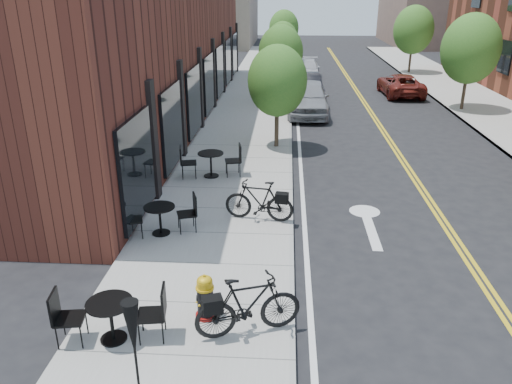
{
  "coord_description": "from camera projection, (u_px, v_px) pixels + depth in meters",
  "views": [
    {
      "loc": [
        -0.25,
        -9.54,
        5.76
      ],
      "look_at": [
        -0.96,
        2.08,
        1.0
      ],
      "focal_mm": 35.0,
      "sensor_mm": 36.0,
      "label": 1
    }
  ],
  "objects": [
    {
      "name": "sidewalk_near",
      "position": [
        243.0,
        139.0,
        20.31
      ],
      "size": [
        4.0,
        70.0,
        0.12
      ],
      "primitive_type": "cube",
      "color": "#9E9B93",
      "rests_on": "ground"
    },
    {
      "name": "parked_car_b",
      "position": [
        306.0,
        87.0,
        27.55
      ],
      "size": [
        1.96,
        4.54,
        1.45
      ],
      "primitive_type": "imported",
      "rotation": [
        0.0,
        0.0,
        0.1
      ],
      "color": "black",
      "rests_on": "ground"
    },
    {
      "name": "tree_near_b",
      "position": [
        281.0,
        52.0,
        25.69
      ],
      "size": [
        2.3,
        2.3,
        3.98
      ],
      "color": "#382B1E",
      "rests_on": "sidewalk_near"
    },
    {
      "name": "bicycle_left",
      "position": [
        259.0,
        201.0,
        12.92
      ],
      "size": [
        1.87,
        0.8,
        1.09
      ],
      "primitive_type": "imported",
      "rotation": [
        0.0,
        0.0,
        -1.73
      ],
      "color": "black",
      "rests_on": "sidewalk_near"
    },
    {
      "name": "parked_car_a",
      "position": [
        308.0,
        98.0,
        24.27
      ],
      "size": [
        2.06,
        4.89,
        1.65
      ],
      "primitive_type": "imported",
      "rotation": [
        0.0,
        0.0,
        -0.02
      ],
      "color": "gray",
      "rests_on": "ground"
    },
    {
      "name": "ground",
      "position": [
        294.0,
        271.0,
        10.98
      ],
      "size": [
        120.0,
        120.0,
        0.0
      ],
      "primitive_type": "plane",
      "color": "black",
      "rests_on": "ground"
    },
    {
      "name": "tree_far_c",
      "position": [
        413.0,
        30.0,
        35.2
      ],
      "size": [
        2.8,
        2.8,
        4.62
      ],
      "color": "#382B1E",
      "rests_on": "sidewalk_far"
    },
    {
      "name": "bicycle_right",
      "position": [
        248.0,
        306.0,
        8.6
      ],
      "size": [
        1.97,
        1.12,
        1.14
      ],
      "primitive_type": "imported",
      "rotation": [
        0.0,
        0.0,
        1.9
      ],
      "color": "black",
      "rests_on": "sidewalk_near"
    },
    {
      "name": "patio_umbrella",
      "position": [
        133.0,
        338.0,
        6.49
      ],
      "size": [
        0.32,
        0.32,
        1.97
      ],
      "color": "black",
      "rests_on": "sidewalk_near"
    },
    {
      "name": "tree_near_d",
      "position": [
        284.0,
        28.0,
        40.45
      ],
      "size": [
        2.4,
        2.4,
        4.11
      ],
      "color": "#382B1E",
      "rests_on": "sidewalk_near"
    },
    {
      "name": "tree_far_b",
      "position": [
        471.0,
        49.0,
        24.12
      ],
      "size": [
        2.8,
        2.8,
        4.62
      ],
      "color": "#382B1E",
      "rests_on": "sidewalk_far"
    },
    {
      "name": "tree_near_a",
      "position": [
        277.0,
        81.0,
        18.34
      ],
      "size": [
        2.2,
        2.2,
        3.81
      ],
      "color": "#382B1E",
      "rests_on": "sidewalk_near"
    },
    {
      "name": "bistro_set_b",
      "position": [
        160.0,
        216.0,
        12.2
      ],
      "size": [
        1.81,
        0.99,
        0.95
      ],
      "rotation": [
        0.0,
        0.0,
        0.33
      ],
      "color": "black",
      "rests_on": "sidewalk_near"
    },
    {
      "name": "tree_near_c",
      "position": [
        283.0,
        41.0,
        33.15
      ],
      "size": [
        2.1,
        2.1,
        3.67
      ],
      "color": "#382B1E",
      "rests_on": "sidewalk_near"
    },
    {
      "name": "fire_hydrant",
      "position": [
        205.0,
        297.0,
        9.09
      ],
      "size": [
        0.44,
        0.44,
        0.89
      ],
      "rotation": [
        0.0,
        0.0,
        0.14
      ],
      "color": "maroon",
      "rests_on": "sidewalk_near"
    },
    {
      "name": "parked_car_far",
      "position": [
        400.0,
        85.0,
        28.77
      ],
      "size": [
        2.21,
        4.53,
        1.24
      ],
      "primitive_type": "imported",
      "rotation": [
        0.0,
        0.0,
        3.18
      ],
      "color": "maroon",
      "rests_on": "ground"
    },
    {
      "name": "parked_car_c",
      "position": [
        306.0,
        70.0,
        33.85
      ],
      "size": [
        2.08,
        4.62,
        1.31
      ],
      "primitive_type": "imported",
      "rotation": [
        0.0,
        0.0,
        -0.05
      ],
      "color": "silver",
      "rests_on": "ground"
    },
    {
      "name": "bistro_set_c",
      "position": [
        211.0,
        161.0,
        15.96
      ],
      "size": [
        1.96,
        0.97,
        1.03
      ],
      "rotation": [
        0.0,
        0.0,
        0.2
      ],
      "color": "black",
      "rests_on": "sidewalk_near"
    },
    {
      "name": "bistro_set_a",
      "position": [
        111.0,
        315.0,
        8.46
      ],
      "size": [
        1.87,
        0.89,
        0.99
      ],
      "rotation": [
        0.0,
        0.0,
        0.14
      ],
      "color": "black",
      "rests_on": "sidewalk_near"
    },
    {
      "name": "building_near",
      "position": [
        152.0,
        41.0,
        22.96
      ],
      "size": [
        5.0,
        28.0,
        7.0
      ],
      "primitive_type": "cube",
      "color": "#471E16",
      "rests_on": "ground"
    }
  ]
}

